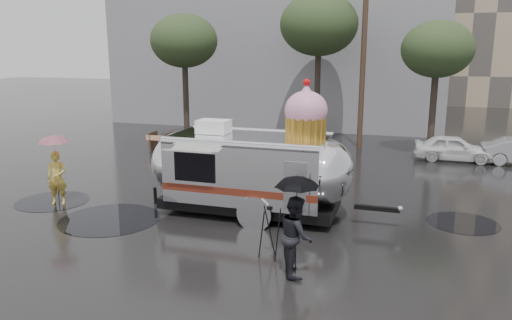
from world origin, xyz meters
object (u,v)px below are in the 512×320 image
(person_left, at_px, (57,178))
(tripod, at_px, (270,228))
(person_right, at_px, (296,236))
(airstream_trailer, at_px, (253,167))

(person_left, xyz_separation_m, tripod, (8.03, -2.23, -0.11))
(person_right, bearing_deg, person_left, 51.27)
(tripod, bearing_deg, person_left, 178.81)
(person_left, distance_m, tripod, 8.34)
(airstream_trailer, bearing_deg, person_right, -59.12)
(person_right, bearing_deg, airstream_trailer, 9.57)
(person_right, bearing_deg, tripod, 29.19)
(tripod, bearing_deg, airstream_trailer, 128.33)
(airstream_trailer, relative_size, person_left, 4.51)
(person_left, height_order, tripod, person_left)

